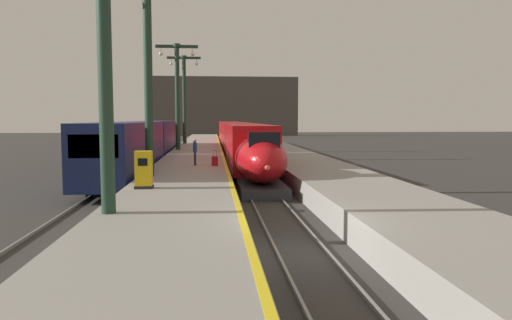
# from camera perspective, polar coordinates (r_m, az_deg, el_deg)

# --- Properties ---
(ground_plane) EXTENTS (260.00, 260.00, 0.00)m
(ground_plane) POSITION_cam_1_polar(r_m,az_deg,el_deg) (14.63, 5.48, -11.06)
(ground_plane) COLOR #33302D
(platform_left) EXTENTS (4.80, 110.00, 1.05)m
(platform_left) POSITION_cam_1_polar(r_m,az_deg,el_deg) (38.75, -7.29, -0.32)
(platform_left) COLOR gray
(platform_left) RESTS_ON ground
(platform_right) EXTENTS (4.80, 110.00, 1.05)m
(platform_right) POSITION_cam_1_polar(r_m,az_deg,el_deg) (39.30, 4.60, -0.23)
(platform_right) COLOR gray
(platform_right) RESTS_ON ground
(platform_left_safety_stripe) EXTENTS (0.20, 107.80, 0.01)m
(platform_left_safety_stripe) POSITION_cam_1_polar(r_m,az_deg,el_deg) (38.69, -3.92, 0.48)
(platform_left_safety_stripe) COLOR yellow
(platform_left_safety_stripe) RESTS_ON platform_left
(rail_main_left) EXTENTS (0.08, 110.00, 0.12)m
(rail_main_left) POSITION_cam_1_polar(r_m,az_deg,el_deg) (41.55, -2.60, -0.58)
(rail_main_left) COLOR slate
(rail_main_left) RESTS_ON ground
(rail_main_right) EXTENTS (0.08, 110.00, 0.12)m
(rail_main_right) POSITION_cam_1_polar(r_m,az_deg,el_deg) (41.64, -0.53, -0.57)
(rail_main_right) COLOR slate
(rail_main_right) RESTS_ON ground
(rail_secondary_left) EXTENTS (0.08, 110.00, 0.12)m
(rail_secondary_left) POSITION_cam_1_polar(r_m,az_deg,el_deg) (41.97, -13.71, -0.66)
(rail_secondary_left) COLOR slate
(rail_secondary_left) RESTS_ON ground
(rail_secondary_right) EXTENTS (0.08, 110.00, 0.12)m
(rail_secondary_right) POSITION_cam_1_polar(r_m,az_deg,el_deg) (41.77, -11.68, -0.65)
(rail_secondary_right) COLOR slate
(rail_secondary_right) RESTS_ON ground
(highspeed_train_main) EXTENTS (2.92, 56.47, 3.60)m
(highspeed_train_main) POSITION_cam_1_polar(r_m,az_deg,el_deg) (50.47, -2.23, 2.55)
(highspeed_train_main) COLOR #B20F14
(highspeed_train_main) RESTS_ON ground
(regional_train_adjacent) EXTENTS (2.85, 36.60, 3.80)m
(regional_train_adjacent) POSITION_cam_1_polar(r_m,az_deg,el_deg) (41.34, -12.82, 2.15)
(regional_train_adjacent) COLOR #141E4C
(regional_train_adjacent) RESTS_ON ground
(station_column_near) EXTENTS (4.00, 0.68, 9.04)m
(station_column_near) POSITION_cam_1_polar(r_m,az_deg,el_deg) (15.91, -17.30, 14.01)
(station_column_near) COLOR #1E3828
(station_column_near) RESTS_ON platform_left
(station_column_mid) EXTENTS (4.00, 0.68, 10.18)m
(station_column_mid) POSITION_cam_1_polar(r_m,az_deg,el_deg) (26.02, -12.65, 11.59)
(station_column_mid) COLOR #1E3828
(station_column_mid) RESTS_ON platform_left
(station_column_far) EXTENTS (4.00, 0.68, 10.07)m
(station_column_far) POSITION_cam_1_polar(r_m,az_deg,el_deg) (47.20, -9.28, 8.50)
(station_column_far) COLOR #1E3828
(station_column_far) RESTS_ON platform_left
(station_column_distant) EXTENTS (4.00, 0.68, 10.47)m
(station_column_distant) POSITION_cam_1_polar(r_m,az_deg,el_deg) (58.98, -8.47, 7.98)
(station_column_distant) COLOR #1E3828
(station_column_distant) RESTS_ON platform_left
(passenger_near_edge) EXTENTS (0.26, 0.57, 1.69)m
(passenger_near_edge) POSITION_cam_1_polar(r_m,az_deg,el_deg) (31.02, -7.23, 1.20)
(passenger_near_edge) COLOR #23232D
(passenger_near_edge) RESTS_ON platform_left
(rolling_suitcase) EXTENTS (0.40, 0.22, 0.98)m
(rolling_suitcase) POSITION_cam_1_polar(r_m,az_deg,el_deg) (30.60, -4.89, -0.12)
(rolling_suitcase) COLOR maroon
(rolling_suitcase) RESTS_ON platform_left
(ticket_machine_yellow) EXTENTS (0.76, 0.62, 1.60)m
(ticket_machine_yellow) POSITION_cam_1_polar(r_m,az_deg,el_deg) (21.13, -13.11, -1.28)
(ticket_machine_yellow) COLOR yellow
(ticket_machine_yellow) RESTS_ON platform_left
(terminus_back_wall) EXTENTS (36.00, 2.00, 14.00)m
(terminus_back_wall) POSITION_cam_1_polar(r_m,az_deg,el_deg) (115.88, -3.95, 6.35)
(terminus_back_wall) COLOR #4C4742
(terminus_back_wall) RESTS_ON ground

